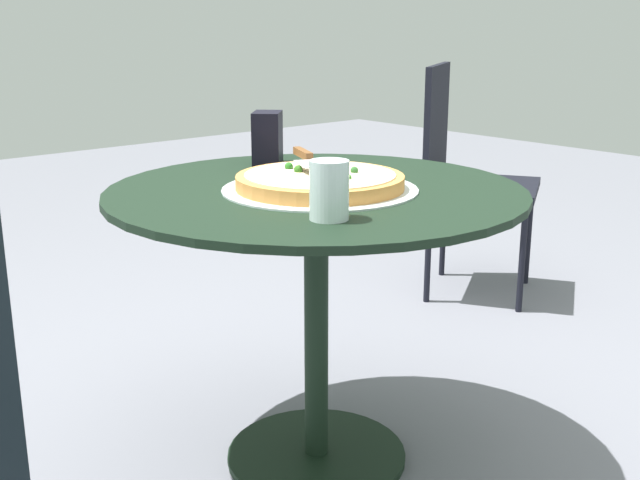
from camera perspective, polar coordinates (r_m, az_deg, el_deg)
The scene contains 7 objects.
ground_plane at distance 2.10m, azimuth -0.26°, elevation -15.41°, with size 10.00×10.00×0.00m, color slate.
patio_table at distance 1.87m, azimuth -0.28°, elevation -0.82°, with size 0.98×0.98×0.70m.
pizza_on_tray at distance 1.81m, azimuth 0.00°, elevation 4.20°, with size 0.45×0.45×0.05m.
pizza_server at distance 1.89m, azimuth -0.80°, elevation 5.93°, with size 0.21×0.13×0.02m.
drinking_cup at distance 1.53m, azimuth 0.66°, elevation 3.62°, with size 0.08×0.08×0.12m, color silver.
napkin_dispenser at distance 2.14m, azimuth -3.82°, elevation 7.36°, with size 0.10×0.07×0.14m, color black.
patio_chair_near at distance 3.19m, azimuth 10.29°, elevation 5.33°, with size 0.57×0.57×0.91m.
Camera 1 is at (1.35, -1.18, 1.08)m, focal length 44.32 mm.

